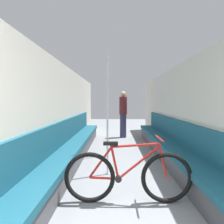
{
  "coord_description": "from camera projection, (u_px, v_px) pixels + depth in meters",
  "views": [
    {
      "loc": [
        -0.15,
        -0.59,
        1.4
      ],
      "look_at": [
        -0.21,
        3.27,
        1.19
      ],
      "focal_mm": 32.0,
      "sensor_mm": 36.0,
      "label": 1
    }
  ],
  "objects": [
    {
      "name": "wall_left",
      "position": [
        59.0,
        113.0,
        4.5
      ],
      "size": [
        0.1,
        10.96,
        2.28
      ],
      "primitive_type": "cube",
      "color": "beige",
      "rests_on": "ground"
    },
    {
      "name": "wall_right",
      "position": [
        185.0,
        113.0,
        4.46
      ],
      "size": [
        0.1,
        10.96,
        2.28
      ],
      "primitive_type": "cube",
      "color": "beige",
      "rests_on": "ground"
    },
    {
      "name": "bench_seat_row_left",
      "position": [
        71.0,
        149.0,
        4.6
      ],
      "size": [
        0.49,
        6.92,
        0.97
      ],
      "color": "#4C4C51",
      "rests_on": "ground"
    },
    {
      "name": "bench_seat_row_right",
      "position": [
        172.0,
        149.0,
        4.57
      ],
      "size": [
        0.49,
        6.92,
        0.97
      ],
      "color": "#4C4C51",
      "rests_on": "ground"
    },
    {
      "name": "bicycle",
      "position": [
        128.0,
        176.0,
        2.74
      ],
      "size": [
        1.76,
        0.46,
        0.91
      ],
      "rotation": [
        0.0,
        0.0,
        0.14
      ],
      "color": "black",
      "rests_on": "ground"
    },
    {
      "name": "grab_pole_near",
      "position": [
        108.0,
        113.0,
        5.09
      ],
      "size": [
        0.08,
        0.08,
        2.26
      ],
      "color": "gray",
      "rests_on": "ground"
    },
    {
      "name": "grab_pole_far",
      "position": [
        108.0,
        117.0,
        3.78
      ],
      "size": [
        0.08,
        0.08,
        2.26
      ],
      "color": "gray",
      "rests_on": "ground"
    },
    {
      "name": "passenger_standing",
      "position": [
        123.0,
        114.0,
        7.71
      ],
      "size": [
        0.3,
        0.3,
        1.78
      ],
      "rotation": [
        0.0,
        0.0,
        -0.34
      ],
      "color": "#332D4C",
      "rests_on": "ground"
    }
  ]
}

